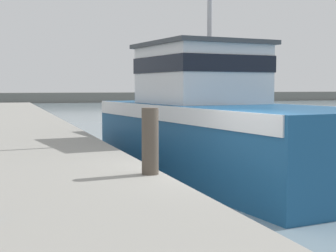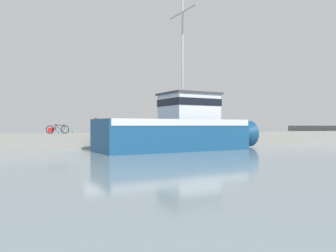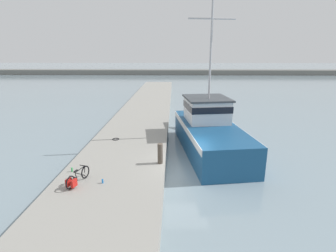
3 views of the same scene
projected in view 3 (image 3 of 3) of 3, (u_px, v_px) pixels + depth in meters
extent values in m
plane|color=gray|center=(186.00, 177.00, 14.79)|extent=(320.00, 320.00, 0.00)
cube|color=gray|center=(119.00, 168.00, 14.74)|extent=(5.19, 80.00, 0.95)
cube|color=slate|center=(273.00, 72.00, 81.17)|extent=(180.00, 5.00, 1.46)
cube|color=navy|center=(210.00, 138.00, 18.31)|extent=(4.79, 9.95, 1.94)
cone|color=navy|center=(193.00, 119.00, 23.70)|extent=(2.07, 1.96, 1.84)
cube|color=silver|center=(210.00, 128.00, 18.10)|extent=(4.84, 9.77, 0.39)
cube|color=silver|center=(207.00, 110.00, 18.97)|extent=(3.20, 3.48, 1.60)
cube|color=black|center=(207.00, 106.00, 18.90)|extent=(3.26, 3.55, 0.45)
cube|color=#3D4247|center=(207.00, 98.00, 18.74)|extent=(3.46, 3.76, 0.12)
cylinder|color=#B2B2B7|center=(211.00, 47.00, 17.33)|extent=(0.14, 0.14, 6.93)
cylinder|color=#B2B2B7|center=(212.00, 19.00, 16.86)|extent=(3.12, 0.54, 0.10)
torus|color=black|center=(70.00, 183.00, 11.51)|extent=(0.23, 0.61, 0.61)
torus|color=black|center=(85.00, 172.00, 12.51)|extent=(0.23, 0.61, 0.61)
cylinder|color=black|center=(73.00, 182.00, 11.69)|extent=(0.14, 0.37, 0.17)
cylinder|color=black|center=(76.00, 177.00, 11.86)|extent=(0.08, 0.15, 0.47)
cylinder|color=black|center=(73.00, 177.00, 11.68)|extent=(0.17, 0.48, 0.35)
cylinder|color=black|center=(80.00, 174.00, 12.12)|extent=(0.23, 0.68, 0.48)
cylinder|color=black|center=(80.00, 169.00, 12.11)|extent=(0.20, 0.55, 0.05)
cylinder|color=black|center=(85.00, 169.00, 12.44)|extent=(0.06, 0.11, 0.31)
cylinder|color=black|center=(84.00, 166.00, 12.36)|extent=(0.43, 0.16, 0.04)
cube|color=black|center=(76.00, 171.00, 11.81)|extent=(0.16, 0.26, 0.05)
cube|color=red|center=(69.00, 182.00, 11.60)|extent=(0.21, 0.34, 0.34)
cube|color=red|center=(74.00, 183.00, 11.52)|extent=(0.21, 0.34, 0.34)
cylinder|color=#51473D|center=(160.00, 154.00, 14.12)|extent=(0.29, 0.29, 1.12)
torus|color=black|center=(116.00, 139.00, 18.13)|extent=(0.47, 0.47, 0.05)
cylinder|color=green|center=(72.00, 170.00, 13.22)|extent=(0.07, 0.07, 0.22)
cylinder|color=blue|center=(103.00, 181.00, 12.07)|extent=(0.08, 0.08, 0.20)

